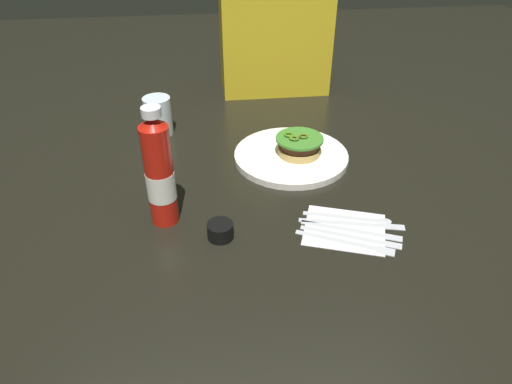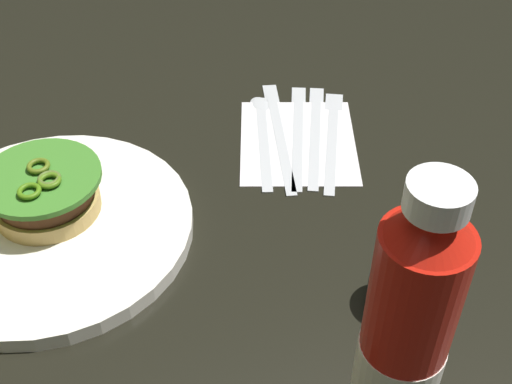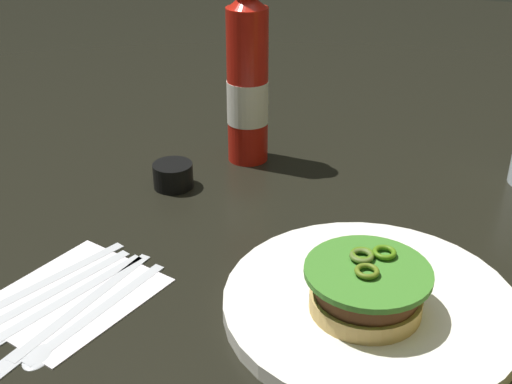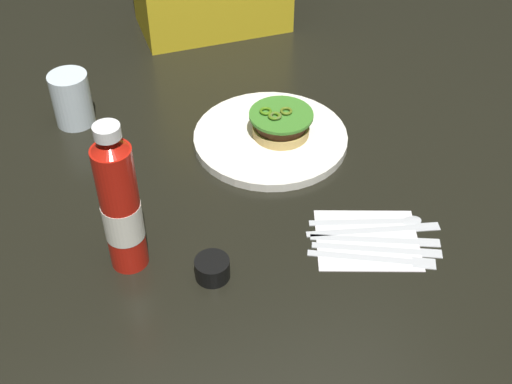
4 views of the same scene
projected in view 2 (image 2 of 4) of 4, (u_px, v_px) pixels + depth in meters
ground_plane at (84, 271)px, 0.66m from camera, size 3.00×3.00×0.00m
dinner_plate at (50, 228)px, 0.69m from camera, size 0.29×0.29×0.02m
burger_sandwich at (44, 192)px, 0.68m from camera, size 0.12×0.12×0.05m
ketchup_bottle at (402, 347)px, 0.45m from camera, size 0.06×0.06×0.26m
condiment_cup at (397, 292)px, 0.61m from camera, size 0.05×0.05×0.03m
napkin at (298, 141)px, 0.81m from camera, size 0.20×0.18×0.00m
fork_utensil at (333, 129)px, 0.82m from camera, size 0.19×0.10×0.00m
table_knife at (316, 126)px, 0.82m from camera, size 0.19×0.10×0.00m
butter_knife at (298, 126)px, 0.82m from camera, size 0.20×0.09×0.00m
steak_knife at (278, 125)px, 0.83m from camera, size 0.22×0.07×0.00m
spoon_utensil at (262, 124)px, 0.83m from camera, size 0.18×0.07×0.00m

